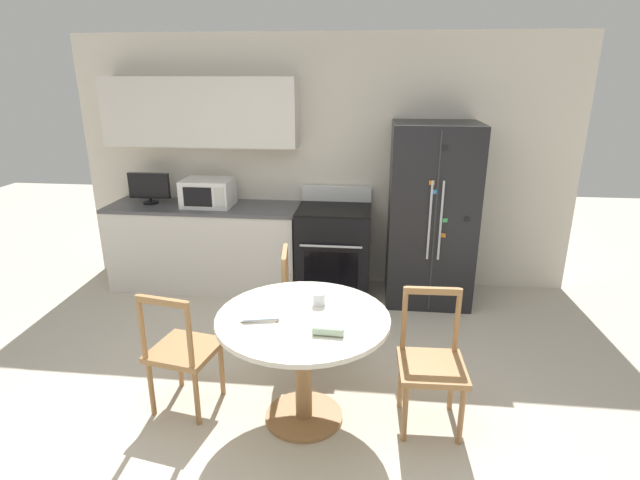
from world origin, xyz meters
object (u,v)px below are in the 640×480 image
(countertop_tv, at_px, (149,187))
(dining_chair_left, at_px, (182,352))
(microwave, at_px, (208,193))
(refrigerator, at_px, (431,215))
(oven_range, at_px, (334,250))
(candle_glass, at_px, (319,300))
(dining_chair_far, at_px, (306,305))
(dining_chair_right, at_px, (431,364))

(countertop_tv, distance_m, dining_chair_left, 2.44)
(microwave, distance_m, dining_chair_left, 2.19)
(refrigerator, distance_m, oven_range, 1.05)
(oven_range, xyz_separation_m, microwave, (-1.31, 0.02, 0.57))
(dining_chair_left, bearing_deg, countertop_tv, 128.59)
(refrigerator, xyz_separation_m, oven_range, (-0.96, 0.03, -0.42))
(refrigerator, distance_m, dining_chair_left, 2.74)
(candle_glass, bearing_deg, microwave, 125.65)
(oven_range, distance_m, microwave, 1.43)
(refrigerator, relative_size, countertop_tv, 4.10)
(oven_range, bearing_deg, refrigerator, -1.96)
(dining_chair_left, height_order, dining_chair_far, same)
(microwave, xyz_separation_m, dining_chair_right, (2.11, -2.03, -0.60))
(candle_glass, bearing_deg, countertop_tv, 136.19)
(dining_chair_left, bearing_deg, candle_glass, 19.80)
(countertop_tv, xyz_separation_m, dining_chair_right, (2.75, -2.05, -0.64))
(microwave, distance_m, dining_chair_far, 1.84)
(microwave, bearing_deg, dining_chair_far, -46.85)
(refrigerator, distance_m, candle_glass, 2.06)
(oven_range, bearing_deg, dining_chair_right, -68.21)
(refrigerator, bearing_deg, oven_range, 178.04)
(microwave, xyz_separation_m, dining_chair_left, (0.46, -2.06, -0.60))
(dining_chair_right, relative_size, dining_chair_far, 1.00)
(microwave, bearing_deg, candle_glass, -54.35)
(refrigerator, distance_m, dining_chair_far, 1.69)
(oven_range, xyz_separation_m, dining_chair_right, (0.80, -2.00, -0.03))
(dining_chair_left, bearing_deg, oven_range, 78.00)
(oven_range, xyz_separation_m, candle_glass, (0.06, -1.89, 0.33))
(oven_range, distance_m, dining_chair_far, 1.25)
(countertop_tv, bearing_deg, dining_chair_left, -62.05)
(refrigerator, relative_size, candle_glass, 21.48)
(refrigerator, relative_size, dining_chair_far, 1.97)
(countertop_tv, distance_m, dining_chair_far, 2.33)
(oven_range, xyz_separation_m, dining_chair_far, (-0.12, -1.25, -0.03))
(refrigerator, bearing_deg, candle_glass, -115.83)
(microwave, relative_size, dining_chair_left, 0.56)
(candle_glass, bearing_deg, dining_chair_left, -170.84)
(countertop_tv, relative_size, dining_chair_left, 0.48)
(refrigerator, relative_size, oven_range, 1.64)
(refrigerator, distance_m, dining_chair_right, 2.03)
(countertop_tv, bearing_deg, dining_chair_far, -35.13)
(dining_chair_left, xyz_separation_m, dining_chair_right, (1.65, 0.03, 0.00))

